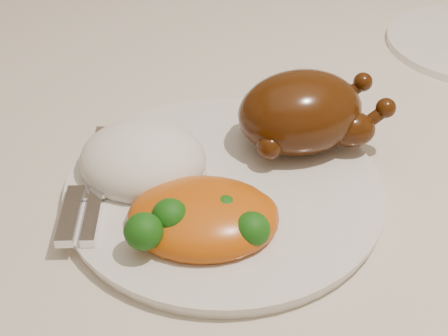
# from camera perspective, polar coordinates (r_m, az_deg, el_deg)

# --- Properties ---
(dining_table) EXTENTS (1.60, 0.90, 0.76)m
(dining_table) POSITION_cam_1_polar(r_m,az_deg,el_deg) (0.81, 5.90, -0.29)
(dining_table) COLOR brown
(dining_table) RESTS_ON floor
(tablecloth) EXTENTS (1.73, 1.03, 0.18)m
(tablecloth) POSITION_cam_1_polar(r_m,az_deg,el_deg) (0.77, 6.25, 3.98)
(tablecloth) COLOR beige
(tablecloth) RESTS_ON dining_table
(dinner_plate) EXTENTS (0.40, 0.40, 0.01)m
(dinner_plate) POSITION_cam_1_polar(r_m,az_deg,el_deg) (0.61, -0.00, -1.95)
(dinner_plate) COLOR silver
(dinner_plate) RESTS_ON tablecloth
(roast_chicken) EXTENTS (0.17, 0.14, 0.08)m
(roast_chicken) POSITION_cam_1_polar(r_m,az_deg,el_deg) (0.64, 7.30, 5.12)
(roast_chicken) COLOR #461F07
(roast_chicken) RESTS_ON dinner_plate
(rice_mound) EXTENTS (0.13, 0.12, 0.07)m
(rice_mound) POSITION_cam_1_polar(r_m,az_deg,el_deg) (0.62, -7.42, 0.72)
(rice_mound) COLOR white
(rice_mound) RESTS_ON dinner_plate
(mac_and_cheese) EXTENTS (0.14, 0.12, 0.05)m
(mac_and_cheese) POSITION_cam_1_polar(r_m,az_deg,el_deg) (0.55, -1.71, -4.56)
(mac_and_cheese) COLOR #CD560D
(mac_and_cheese) RESTS_ON dinner_plate
(cutlery) EXTENTS (0.05, 0.18, 0.01)m
(cutlery) POSITION_cam_1_polar(r_m,az_deg,el_deg) (0.60, -12.22, -2.51)
(cutlery) COLOR silver
(cutlery) RESTS_ON dinner_plate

